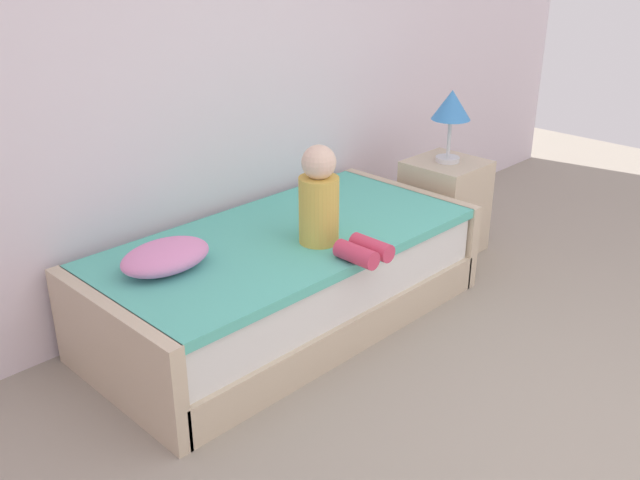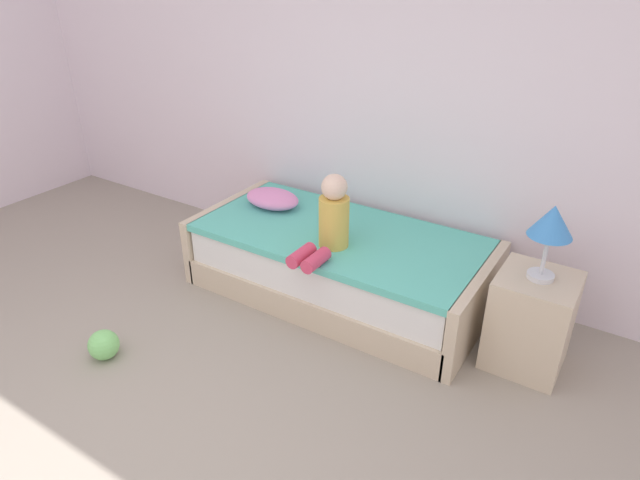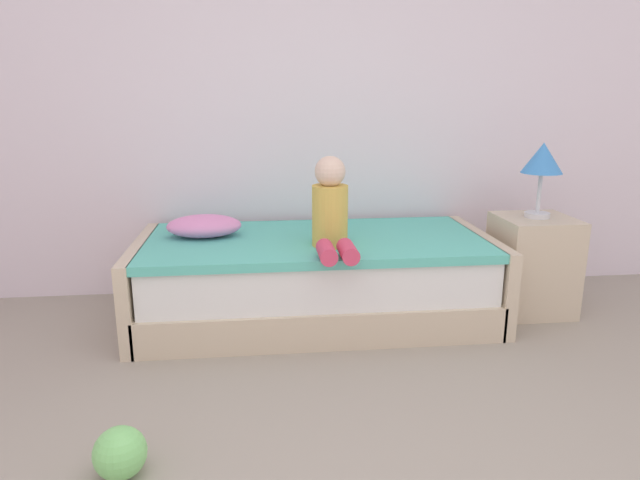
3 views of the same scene
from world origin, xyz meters
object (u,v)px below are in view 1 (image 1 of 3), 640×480
at_px(table_lamp, 451,108).
at_px(nightstand, 444,206).
at_px(bed, 286,279).
at_px(child_figure, 326,206).
at_px(pillow, 166,257).

bearing_deg(table_lamp, nightstand, 180.00).
height_order(bed, child_figure, child_figure).
distance_m(child_figure, pillow, 0.80).
xyz_separation_m(nightstand, table_lamp, (0.00, 0.00, 0.64)).
relative_size(bed, child_figure, 4.14).
bearing_deg(table_lamp, child_figure, -171.87).
relative_size(bed, pillow, 4.80).
relative_size(bed, table_lamp, 4.69).
distance_m(bed, child_figure, 0.52).
relative_size(child_figure, pillow, 1.16).
bearing_deg(child_figure, table_lamp, 8.13).
bearing_deg(bed, child_figure, -74.54).
xyz_separation_m(table_lamp, pillow, (-2.01, 0.14, -0.37)).
distance_m(table_lamp, child_figure, 1.32).
height_order(nightstand, table_lamp, table_lamp).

